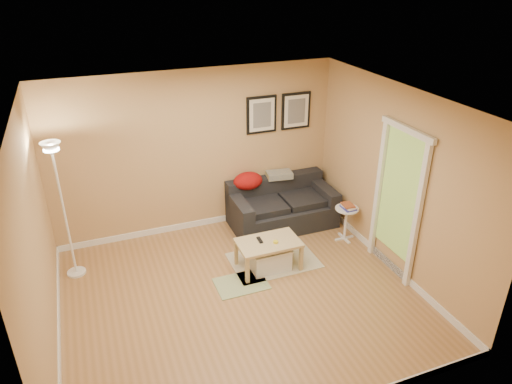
{
  "coord_description": "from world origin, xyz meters",
  "views": [
    {
      "loc": [
        -1.6,
        -4.69,
        3.99
      ],
      "look_at": [
        0.55,
        0.85,
        1.05
      ],
      "focal_mm": 32.95,
      "sensor_mm": 36.0,
      "label": 1
    }
  ],
  "objects_px": {
    "book_stack": "(348,206)",
    "floor_lamp": "(65,216)",
    "sofa": "(283,205)",
    "coffee_table": "(268,255)",
    "storage_bin": "(269,258)",
    "side_table": "(346,224)"
  },
  "relations": [
    {
      "from": "coffee_table",
      "to": "book_stack",
      "type": "relative_size",
      "value": 3.73
    },
    {
      "from": "coffee_table",
      "to": "book_stack",
      "type": "distance_m",
      "value": 1.51
    },
    {
      "from": "floor_lamp",
      "to": "book_stack",
      "type": "bearing_deg",
      "value": -8.32
    },
    {
      "from": "side_table",
      "to": "floor_lamp",
      "type": "xyz_separation_m",
      "value": [
        -4.02,
        0.57,
        0.66
      ]
    },
    {
      "from": "sofa",
      "to": "floor_lamp",
      "type": "relative_size",
      "value": 0.86
    },
    {
      "from": "sofa",
      "to": "coffee_table",
      "type": "distance_m",
      "value": 1.27
    },
    {
      "from": "coffee_table",
      "to": "storage_bin",
      "type": "distance_m",
      "value": 0.05
    },
    {
      "from": "side_table",
      "to": "floor_lamp",
      "type": "bearing_deg",
      "value": 171.88
    },
    {
      "from": "sofa",
      "to": "floor_lamp",
      "type": "distance_m",
      "value": 3.34
    },
    {
      "from": "sofa",
      "to": "side_table",
      "type": "bearing_deg",
      "value": -46.64
    },
    {
      "from": "floor_lamp",
      "to": "sofa",
      "type": "bearing_deg",
      "value": 3.6
    },
    {
      "from": "storage_bin",
      "to": "floor_lamp",
      "type": "relative_size",
      "value": 0.28
    },
    {
      "from": "coffee_table",
      "to": "floor_lamp",
      "type": "relative_size",
      "value": 0.44
    },
    {
      "from": "coffee_table",
      "to": "storage_bin",
      "type": "xyz_separation_m",
      "value": [
        0.01,
        -0.03,
        -0.05
      ]
    },
    {
      "from": "coffee_table",
      "to": "book_stack",
      "type": "height_order",
      "value": "book_stack"
    },
    {
      "from": "floor_lamp",
      "to": "storage_bin",
      "type": "bearing_deg",
      "value": -18.68
    },
    {
      "from": "book_stack",
      "to": "storage_bin",
      "type": "bearing_deg",
      "value": -148.44
    },
    {
      "from": "book_stack",
      "to": "floor_lamp",
      "type": "xyz_separation_m",
      "value": [
        -4.03,
        0.59,
        0.34
      ]
    },
    {
      "from": "storage_bin",
      "to": "floor_lamp",
      "type": "bearing_deg",
      "value": 161.32
    },
    {
      "from": "coffee_table",
      "to": "floor_lamp",
      "type": "xyz_separation_m",
      "value": [
        -2.59,
        0.85,
        0.72
      ]
    },
    {
      "from": "coffee_table",
      "to": "side_table",
      "type": "height_order",
      "value": "side_table"
    },
    {
      "from": "sofa",
      "to": "floor_lamp",
      "type": "xyz_separation_m",
      "value": [
        -3.28,
        -0.21,
        0.56
      ]
    }
  ]
}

